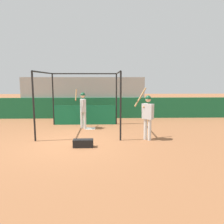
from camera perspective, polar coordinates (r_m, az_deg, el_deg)
name	(u,v)px	position (r m, az deg, el deg)	size (l,w,h in m)	color
ground_plane	(69,144)	(8.34, -11.19, -8.10)	(60.00, 60.00, 0.00)	#935B38
outfield_wall	(83,108)	(13.57, -7.54, 1.04)	(24.00, 0.12, 1.27)	#196038
bleacher_section	(85,96)	(14.76, -7.10, 4.11)	(7.60, 2.40, 2.55)	#9E9E99
batting_cage	(84,104)	(10.90, -7.38, 2.11)	(3.37, 3.22, 2.70)	black
home_plate	(91,128)	(10.70, -5.60, -4.29)	(0.44, 0.44, 0.02)	white
player_batter	(83,107)	(10.56, -7.63, 1.35)	(0.57, 0.85, 1.90)	silver
player_waiting	(148,113)	(8.58, 9.27, -0.33)	(0.76, 0.60, 2.05)	silver
equipment_bag	(83,143)	(7.80, -7.54, -8.09)	(0.70, 0.28, 0.28)	black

